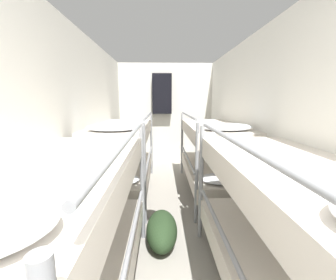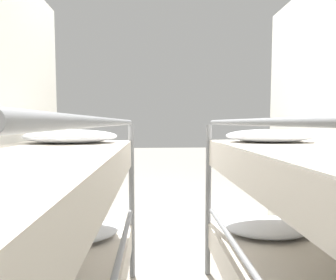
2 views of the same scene
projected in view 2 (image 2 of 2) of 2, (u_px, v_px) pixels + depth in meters
ground_plane at (166, 242)px, 2.68m from camera, size 20.00×20.00×0.00m
bunk_stack_left_near at (330, 241)px, 1.22m from camera, size 0.80×1.91×1.24m
bunk_stack_right_near at (27, 250)px, 1.14m from camera, size 0.80×1.91×1.24m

